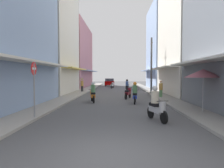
{
  "coord_description": "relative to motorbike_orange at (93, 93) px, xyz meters",
  "views": [
    {
      "loc": [
        0.19,
        -5.09,
        2.04
      ],
      "look_at": [
        -0.5,
        17.15,
        1.11
      ],
      "focal_mm": 33.09,
      "sensor_mm": 36.0,
      "label": 1
    }
  ],
  "objects": [
    {
      "name": "motorbike_white",
      "position": [
        0.99,
        16.65,
        -0.2
      ],
      "size": [
        0.6,
        1.8,
        0.96
      ],
      "color": "black",
      "rests_on": "ground"
    },
    {
      "name": "pedestrian_midway",
      "position": [
        5.75,
        3.01,
        0.09
      ],
      "size": [
        0.34,
        0.34,
        1.6
      ],
      "color": "#598C59",
      "rests_on": "ground"
    },
    {
      "name": "motorbike_blue",
      "position": [
        3.16,
        -0.53,
        0.0
      ],
      "size": [
        0.55,
        1.81,
        1.58
      ],
      "color": "black",
      "rests_on": "ground"
    },
    {
      "name": "sidewalk_right",
      "position": [
        6.07,
        7.55,
        -0.64
      ],
      "size": [
        1.63,
        52.02,
        0.12
      ],
      "primitive_type": "cube",
      "color": "gray",
      "rests_on": "ground"
    },
    {
      "name": "building_left_far",
      "position": [
        -6.37,
        19.71,
        4.53
      ],
      "size": [
        7.05,
        13.6,
        10.49
      ],
      "color": "#B7727F",
      "rests_on": "ground"
    },
    {
      "name": "motorbike_maroon",
      "position": [
        2.79,
        2.41,
        -0.2
      ],
      "size": [
        0.74,
        1.75,
        0.96
      ],
      "color": "black",
      "rests_on": "ground"
    },
    {
      "name": "vendor_umbrella",
      "position": [
        6.4,
        -4.57,
        1.45
      ],
      "size": [
        1.92,
        1.92,
        2.38
      ],
      "color": "#99999E",
      "rests_on": "ground"
    },
    {
      "name": "motorbike_black",
      "position": [
        3.02,
        9.69,
        0.0
      ],
      "size": [
        0.57,
        1.8,
        1.58
      ],
      "color": "black",
      "rests_on": "ground"
    },
    {
      "name": "sidewalk_left",
      "position": [
        -2.56,
        7.55,
        -0.64
      ],
      "size": [
        1.63,
        52.02,
        0.12
      ],
      "primitive_type": "cube",
      "color": "#9E9991",
      "rests_on": "ground"
    },
    {
      "name": "pedestrian_far",
      "position": [
        -2.4,
        8.96,
        0.27
      ],
      "size": [
        0.44,
        0.44,
        1.72
      ],
      "color": "#262628",
      "rests_on": "ground"
    },
    {
      "name": "street_sign_no_entry",
      "position": [
        -1.9,
        -6.28,
        1.01
      ],
      "size": [
        0.07,
        0.6,
        2.65
      ],
      "color": "gray",
      "rests_on": "ground"
    },
    {
      "name": "motorbike_orange",
      "position": [
        0.0,
        0.0,
        0.0
      ],
      "size": [
        0.65,
        1.78,
        1.58
      ],
      "color": "black",
      "rests_on": "ground"
    },
    {
      "name": "building_left_mid",
      "position": [
        -6.37,
        7.65,
        6.59
      ],
      "size": [
        7.05,
        9.24,
        14.61
      ],
      "color": "silver",
      "rests_on": "ground"
    },
    {
      "name": "motorbike_silver",
      "position": [
        3.67,
        -6.29,
        0.0
      ],
      "size": [
        0.72,
        1.75,
        1.58
      ],
      "color": "black",
      "rests_on": "ground"
    },
    {
      "name": "building_right_far",
      "position": [
        9.88,
        16.6,
        5.63
      ],
      "size": [
        7.05,
        10.04,
        12.67
      ],
      "color": "#8CA5CC",
      "rests_on": "ground"
    },
    {
      "name": "ground_plane",
      "position": [
        1.76,
        7.55,
        -0.7
      ],
      "size": [
        96.84,
        96.84,
        0.0
      ],
      "primitive_type": "plane",
      "color": "#4C4C4F"
    },
    {
      "name": "parked_car",
      "position": [
        0.25,
        23.99,
        0.04
      ],
      "size": [
        1.86,
        4.14,
        1.45
      ],
      "color": "#8C0000",
      "rests_on": "ground"
    },
    {
      "name": "utility_pole",
      "position": [
        5.51,
        6.89,
        2.42
      ],
      "size": [
        0.2,
        1.2,
        6.1
      ],
      "color": "#4C4C4F",
      "rests_on": "ground"
    },
    {
      "name": "building_right_mid",
      "position": [
        9.88,
        5.91,
        7.56
      ],
      "size": [
        7.05,
        9.65,
        16.54
      ],
      "color": "silver",
      "rests_on": "ground"
    }
  ]
}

